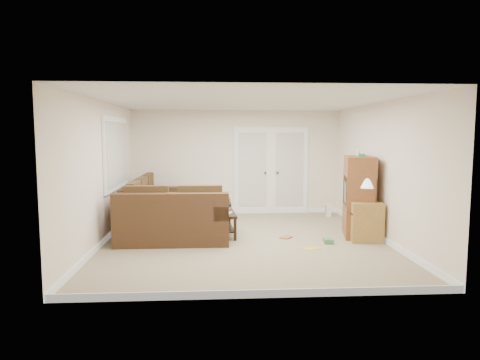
{
  "coord_description": "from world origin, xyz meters",
  "views": [
    {
      "loc": [
        -0.54,
        -7.59,
        1.92
      ],
      "look_at": [
        -0.07,
        0.11,
        1.1
      ],
      "focal_mm": 32.0,
      "sensor_mm": 36.0,
      "label": 1
    }
  ],
  "objects": [
    {
      "name": "wall_left",
      "position": [
        -2.5,
        0.0,
        1.25
      ],
      "size": [
        0.02,
        5.5,
        2.5
      ],
      "primitive_type": "cube",
      "color": "white",
      "rests_on": "floor"
    },
    {
      "name": "ceiling",
      "position": [
        0.0,
        0.0,
        2.5
      ],
      "size": [
        5.0,
        5.5,
        0.02
      ],
      "primitive_type": "cube",
      "color": "silver",
      "rests_on": "wall_back"
    },
    {
      "name": "wall_back",
      "position": [
        0.0,
        2.75,
        1.25
      ],
      "size": [
        5.0,
        0.02,
        2.5
      ],
      "primitive_type": "cube",
      "color": "white",
      "rests_on": "floor"
    },
    {
      "name": "wall_front",
      "position": [
        0.0,
        -2.75,
        1.25
      ],
      "size": [
        5.0,
        0.02,
        2.5
      ],
      "primitive_type": "cube",
      "color": "white",
      "rests_on": "floor"
    },
    {
      "name": "side_cabinet",
      "position": [
        2.2,
        -0.11,
        0.42
      ],
      "size": [
        0.61,
        0.61,
        1.17
      ],
      "rotation": [
        0.0,
        0.0,
        -0.12
      ],
      "color": "#A17A3B",
      "rests_on": "floor"
    },
    {
      "name": "floor",
      "position": [
        0.0,
        0.0,
        0.0
      ],
      "size": [
        5.5,
        5.5,
        0.0
      ],
      "primitive_type": "plane",
      "color": "gray",
      "rests_on": "ground"
    },
    {
      "name": "window_left",
      "position": [
        -2.46,
        1.0,
        1.55
      ],
      "size": [
        0.05,
        1.92,
        1.42
      ],
      "color": "silver",
      "rests_on": "wall_left"
    },
    {
      "name": "french_doors",
      "position": [
        0.85,
        2.71,
        1.04
      ],
      "size": [
        1.8,
        0.05,
        2.13
      ],
      "color": "silver",
      "rests_on": "floor"
    },
    {
      "name": "floor_magazine",
      "position": [
        1.1,
        -0.59,
        0.0
      ],
      "size": [
        0.33,
        0.3,
        0.01
      ],
      "primitive_type": "cube",
      "rotation": [
        0.0,
        0.0,
        0.38
      ],
      "color": "gold",
      "rests_on": "floor"
    },
    {
      "name": "sectional_sofa",
      "position": [
        -1.56,
        0.72,
        0.37
      ],
      "size": [
        2.02,
        3.02,
        0.93
      ],
      "rotation": [
        0.0,
        0.0,
        -0.0
      ],
      "color": "#482F1B",
      "rests_on": "floor"
    },
    {
      "name": "baseboards",
      "position": [
        0.0,
        0.0,
        0.05
      ],
      "size": [
        5.0,
        5.5,
        0.1
      ],
      "primitive_type": null,
      "color": "silver",
      "rests_on": "floor"
    },
    {
      "name": "floor_greenbox",
      "position": [
        1.48,
        -0.27,
        0.04
      ],
      "size": [
        0.17,
        0.22,
        0.08
      ],
      "primitive_type": "cube",
      "rotation": [
        0.0,
        0.0,
        -0.07
      ],
      "color": "#3C844C",
      "rests_on": "floor"
    },
    {
      "name": "wall_right",
      "position": [
        2.5,
        0.0,
        1.25
      ],
      "size": [
        0.02,
        5.5,
        2.5
      ],
      "primitive_type": "cube",
      "color": "white",
      "rests_on": "floor"
    },
    {
      "name": "space_heater",
      "position": [
        2.15,
        2.19,
        0.15
      ],
      "size": [
        0.12,
        0.1,
        0.3
      ],
      "primitive_type": "cube",
      "rotation": [
        0.0,
        0.0,
        0.01
      ],
      "color": "white",
      "rests_on": "floor"
    },
    {
      "name": "coffee_table",
      "position": [
        -0.43,
        0.54,
        0.25
      ],
      "size": [
        0.62,
        1.13,
        0.75
      ],
      "rotation": [
        0.0,
        0.0,
        0.07
      ],
      "color": "black",
      "rests_on": "floor"
    },
    {
      "name": "tv_armoire",
      "position": [
        2.2,
        0.27,
        0.77
      ],
      "size": [
        0.72,
        1.04,
        1.63
      ],
      "rotation": [
        0.0,
        0.0,
        -0.22
      ],
      "color": "brown",
      "rests_on": "floor"
    },
    {
      "name": "floor_book",
      "position": [
        0.73,
        0.23,
        0.01
      ],
      "size": [
        0.29,
        0.3,
        0.02
      ],
      "primitive_type": "imported",
      "rotation": [
        0.0,
        0.0,
        -0.64
      ],
      "color": "brown",
      "rests_on": "floor"
    }
  ]
}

